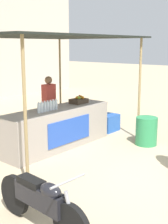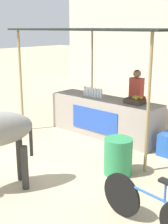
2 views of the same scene
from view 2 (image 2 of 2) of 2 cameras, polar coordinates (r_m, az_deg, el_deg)
ground_plane at (r=6.64m, az=-8.22°, el=-8.86°), size 60.00×60.00×0.00m
stall_counter at (r=7.97m, az=3.74°, el=-0.89°), size 3.00×0.82×0.96m
stall_awning at (r=7.90m, az=5.40°, el=14.20°), size 4.20×3.20×2.66m
water_bottle_row at (r=8.00m, az=1.63°, el=3.59°), size 0.61×0.07×0.25m
fruit_crate at (r=7.40m, az=9.34°, el=2.07°), size 0.44×0.32×0.18m
vendor_behind_counter at (r=8.23m, az=9.48°, el=2.11°), size 0.34×0.22×1.65m
water_barrel at (r=5.95m, az=6.25°, el=-8.05°), size 0.53×0.53×0.70m
bicycle_leaning at (r=4.47m, az=11.95°, el=-16.84°), size 1.65×0.22×0.85m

